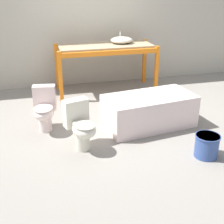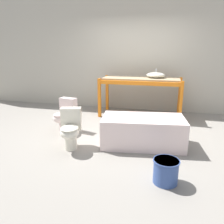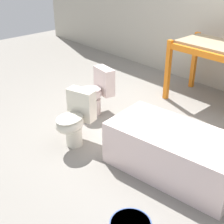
# 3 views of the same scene
# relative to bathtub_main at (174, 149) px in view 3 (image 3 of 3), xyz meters

# --- Properties ---
(ground_plane) EXTENTS (12.00, 12.00, 0.00)m
(ground_plane) POSITION_rel_bathtub_main_xyz_m (-0.51, 0.59, -0.29)
(ground_plane) COLOR gray
(bathtub_main) EXTENTS (1.49, 0.90, 0.51)m
(bathtub_main) POSITION_rel_bathtub_main_xyz_m (0.00, 0.00, 0.00)
(bathtub_main) COLOR silver
(bathtub_main) RESTS_ON ground_plane
(toilet_near) EXTENTS (0.46, 0.59, 0.68)m
(toilet_near) POSITION_rel_bathtub_main_xyz_m (-1.16, -0.44, 0.06)
(toilet_near) COLOR silver
(toilet_near) RESTS_ON ground_plane
(toilet_far) EXTENTS (0.40, 0.57, 0.68)m
(toilet_far) POSITION_rel_bathtub_main_xyz_m (-1.61, 0.26, 0.06)
(toilet_far) COLOR silver
(toilet_far) RESTS_ON ground_plane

